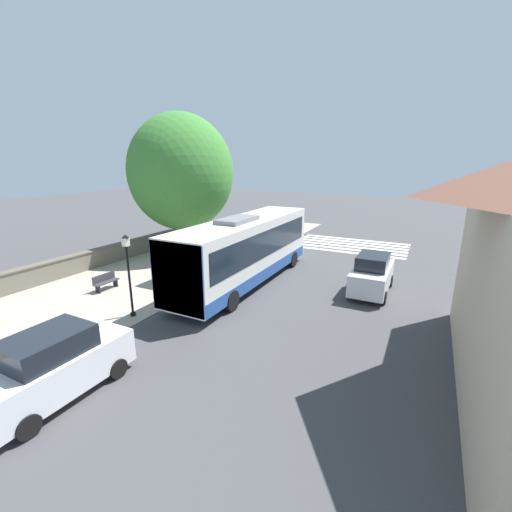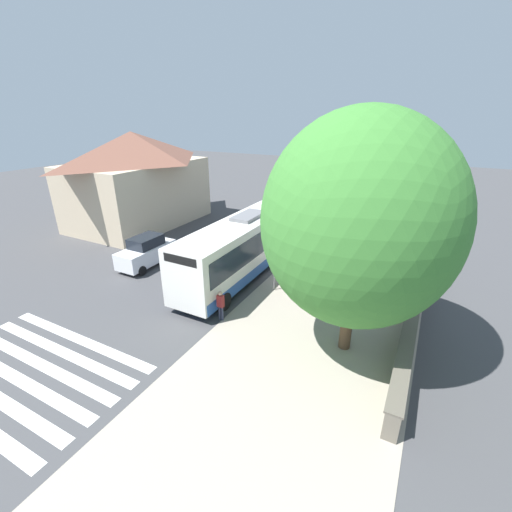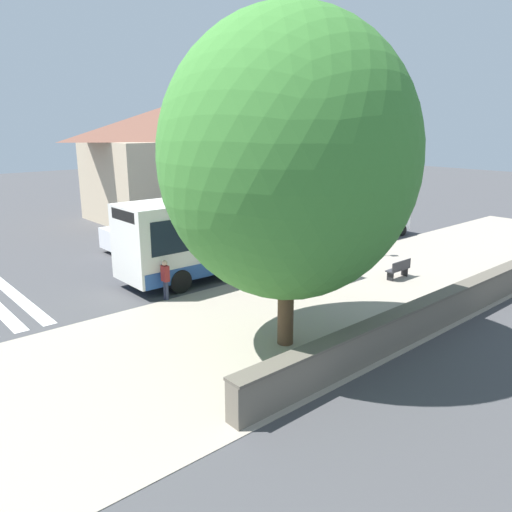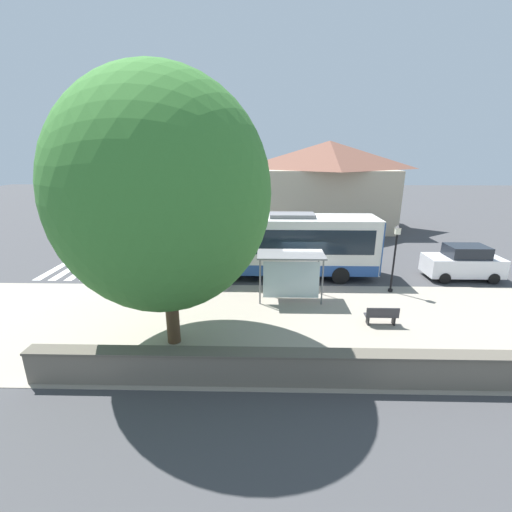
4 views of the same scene
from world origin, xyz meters
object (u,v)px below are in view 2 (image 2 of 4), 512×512
bench (354,262)px  street_lamp_near (311,222)px  pedestrian (221,303)px  shade_tree (359,222)px  bus_shelter (299,252)px  parked_car_behind_bus (306,218)px  bus (242,246)px  parked_car_far_lane (146,252)px

bench → street_lamp_near: size_ratio=0.38×
pedestrian → shade_tree: 7.89m
bus_shelter → parked_car_behind_bus: 11.07m
pedestrian → bench: bearing=-115.6°
parked_car_behind_bus → bus_shelter: bearing=107.6°
bus → bus_shelter: size_ratio=3.52×
bus_shelter → parked_car_behind_bus: (3.33, -10.51, -1.05)m
bus_shelter → parked_car_far_lane: size_ratio=0.81×
street_lamp_near → parked_car_far_lane: 12.01m
street_lamp_near → parked_car_behind_bus: (2.17, -4.95, -1.24)m
bench → bus_shelter: bearing=55.6°
bus → street_lamp_near: bearing=-111.4°
pedestrian → bench: size_ratio=1.16×
pedestrian → bench: pedestrian is taller
bus_shelter → bench: 4.88m
bench → shade_tree: shade_tree is taller
bench → parked_car_far_lane: size_ratio=0.34×
pedestrian → street_lamp_near: size_ratio=0.44×
pedestrian → parked_car_behind_bus: parked_car_behind_bus is taller
bus_shelter → parked_car_far_lane: bearing=12.8°
bench → shade_tree: (-1.57, 8.75, 5.44)m
street_lamp_near → shade_tree: (-5.34, 10.49, 3.69)m
bus → pedestrian: bus is taller
parked_car_behind_bus → bus: bearing=88.8°
pedestrian → parked_car_far_lane: parked_car_far_lane is taller
parked_car_far_lane → street_lamp_near: bearing=-138.8°
bus_shelter → pedestrian: 6.08m
bus_shelter → bench: bearing=-124.4°
bus → bench: (-6.18, -4.41, -1.53)m
shade_tree → bus_shelter: bearing=-49.7°
pedestrian → street_lamp_near: bearing=-93.9°
bus_shelter → pedestrian: (1.93, 5.67, -1.07)m
shade_tree → parked_car_behind_bus: shade_tree is taller
parked_car_far_lane → bus_shelter: bearing=-167.2°
pedestrian → bench: (-4.54, -9.49, -0.50)m
bus → bus_shelter: bus is taller
bench → parked_car_behind_bus: parked_car_behind_bus is taller
bench → parked_car_far_lane: 14.17m
bus_shelter → bench: size_ratio=2.37×
bus → bus_shelter: (-3.56, -0.59, 0.04)m
bus → shade_tree: size_ratio=1.17×
street_lamp_near → bench: bearing=155.2°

